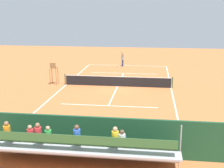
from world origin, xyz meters
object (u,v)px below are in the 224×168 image
(tennis_racket, at_px, (119,67))
(tennis_ball_far, at_px, (115,71))
(equipment_bag, at_px, (81,145))
(courtside_bench, at_px, (121,139))
(tennis_net, at_px, (118,81))
(bleacher_stand, at_px, (78,148))
(tennis_player, at_px, (123,58))
(umpire_chair, at_px, (54,71))
(tennis_ball_near, at_px, (122,71))

(tennis_racket, height_order, tennis_ball_far, tennis_ball_far)
(equipment_bag, bearing_deg, courtside_bench, -176.53)
(tennis_racket, bearing_deg, courtside_bench, 96.40)
(tennis_net, xyz_separation_m, bleacher_stand, (0.04, 15.40, 0.47))
(equipment_bag, bearing_deg, tennis_net, -91.72)
(tennis_player, bearing_deg, equipment_bag, 90.33)
(equipment_bag, height_order, tennis_racket, equipment_bag)
(bleacher_stand, relative_size, tennis_player, 4.70)
(umpire_chair, relative_size, equipment_bag, 2.38)
(tennis_net, bearing_deg, equipment_bag, 88.28)
(tennis_net, bearing_deg, tennis_player, -87.02)
(equipment_bag, distance_m, tennis_player, 23.75)
(equipment_bag, bearing_deg, bleacher_stand, 100.31)
(tennis_ball_near, bearing_deg, equipment_bag, 89.71)
(tennis_ball_near, xyz_separation_m, tennis_ball_far, (0.82, 0.30, 0.00))
(equipment_bag, bearing_deg, tennis_ball_far, -87.97)
(tennis_ball_near, bearing_deg, umpire_chair, 50.71)
(bleacher_stand, bearing_deg, tennis_ball_far, -87.21)
(courtside_bench, bearing_deg, bleacher_stand, 50.57)
(courtside_bench, bearing_deg, tennis_player, -84.55)
(tennis_net, height_order, courtside_bench, tennis_net)
(umpire_chair, height_order, courtside_bench, umpire_chair)
(equipment_bag, xyz_separation_m, tennis_racket, (0.48, -23.28, -0.16))
(tennis_racket, bearing_deg, tennis_player, -127.27)
(bleacher_stand, distance_m, tennis_player, 25.74)
(bleacher_stand, bearing_deg, umpire_chair, -68.15)
(bleacher_stand, xyz_separation_m, tennis_ball_near, (0.26, -22.58, -0.94))
(bleacher_stand, relative_size, courtside_bench, 5.03)
(tennis_net, height_order, tennis_player, tennis_player)
(equipment_bag, height_order, tennis_ball_near, equipment_bag)
(courtside_bench, relative_size, equipment_bag, 2.00)
(courtside_bench, distance_m, tennis_player, 23.72)
(umpire_chair, distance_m, tennis_racket, 11.32)
(umpire_chair, bearing_deg, tennis_racket, -118.20)
(bleacher_stand, height_order, umpire_chair, bleacher_stand)
(tennis_ball_near, bearing_deg, bleacher_stand, 90.66)
(tennis_net, distance_m, bleacher_stand, 15.41)
(umpire_chair, distance_m, tennis_ball_far, 8.67)
(tennis_racket, bearing_deg, umpire_chair, 61.80)
(bleacher_stand, bearing_deg, tennis_ball_near, -89.34)
(umpire_chair, distance_m, tennis_player, 11.82)
(tennis_net, height_order, umpire_chair, umpire_chair)
(tennis_player, height_order, tennis_racket, tennis_player)
(tennis_racket, bearing_deg, tennis_ball_near, 102.22)
(umpire_chair, xyz_separation_m, equipment_bag, (-5.80, 13.37, -1.13))
(tennis_player, bearing_deg, courtside_bench, 95.45)
(tennis_net, distance_m, tennis_ball_far, 6.99)
(umpire_chair, height_order, equipment_bag, umpire_chair)
(equipment_bag, distance_m, tennis_racket, 23.29)
(bleacher_stand, distance_m, tennis_ball_near, 22.60)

